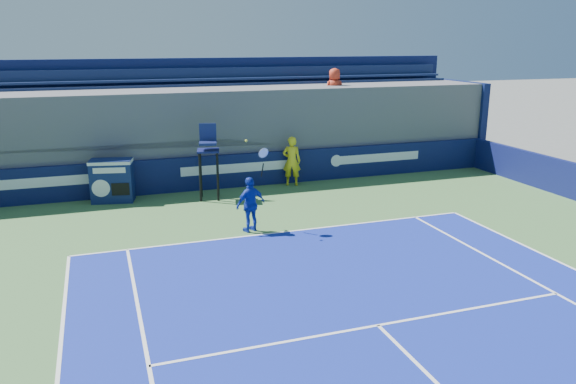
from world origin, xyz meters
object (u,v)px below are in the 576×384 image
object	(u,v)px
match_clock	(112,179)
tennis_player	(251,204)
ball_person	(292,161)
umpire_chair	(208,153)

from	to	relation	value
match_clock	tennis_player	distance (m)	5.52
ball_person	umpire_chair	distance (m)	3.31
tennis_player	match_clock	bearing A→B (deg)	128.67
match_clock	tennis_player	xyz separation A→B (m)	(3.45, -4.31, 0.04)
ball_person	match_clock	xyz separation A→B (m)	(-6.18, -0.12, -0.16)
ball_person	match_clock	bearing A→B (deg)	21.59
umpire_chair	tennis_player	size ratio (longest dim) A/B	0.96
ball_person	umpire_chair	world-z (taller)	umpire_chair
ball_person	tennis_player	size ratio (longest dim) A/B	0.69
umpire_chair	tennis_player	bearing A→B (deg)	-83.42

